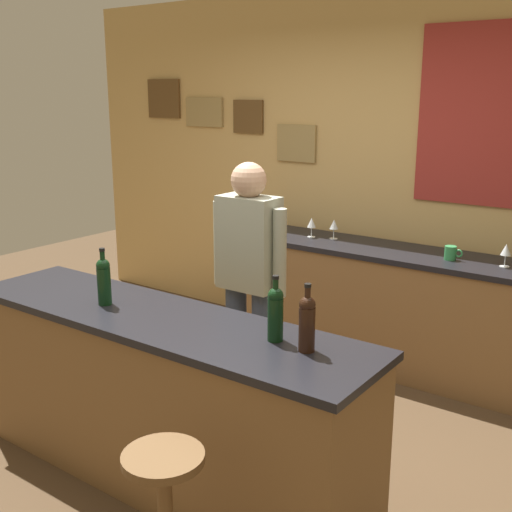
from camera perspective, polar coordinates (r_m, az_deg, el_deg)
name	(u,v)px	position (r m, az deg, el deg)	size (l,w,h in m)	color
ground_plane	(212,444)	(3.91, -3.97, -16.46)	(10.00, 10.00, 0.00)	#4C3823
back_wall	(376,170)	(5.10, 10.67, 7.59)	(6.00, 0.09, 2.80)	tan
bar_counter	(161,399)	(3.43, -8.48, -12.52)	(2.37, 0.60, 0.92)	brown
side_counter	(396,309)	(4.82, 12.39, -4.69)	(2.81, 0.56, 0.90)	brown
bartender	(249,276)	(3.83, -0.64, -1.79)	(0.52, 0.21, 1.62)	#384766
bar_stool	(165,504)	(2.67, -8.15, -21.16)	(0.32, 0.32, 0.68)	brown
wine_bottle_a	(104,280)	(3.43, -13.48, -2.07)	(0.07, 0.07, 0.31)	black
wine_bottle_b	(275,312)	(2.86, 1.75, -5.03)	(0.07, 0.07, 0.31)	black
wine_bottle_c	(307,321)	(2.75, 4.59, -5.86)	(0.07, 0.07, 0.31)	black
wine_glass_a	(271,217)	(5.24, 1.31, 3.51)	(0.07, 0.07, 0.16)	silver
wine_glass_b	(312,224)	(5.00, 5.00, 2.92)	(0.07, 0.07, 0.16)	silver
wine_glass_c	(334,225)	(4.96, 7.00, 2.77)	(0.07, 0.07, 0.16)	silver
wine_glass_d	(506,251)	(4.44, 21.49, 0.45)	(0.07, 0.07, 0.16)	silver
coffee_mug	(451,253)	(4.52, 17.05, 0.27)	(0.13, 0.08, 0.09)	#338C4C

